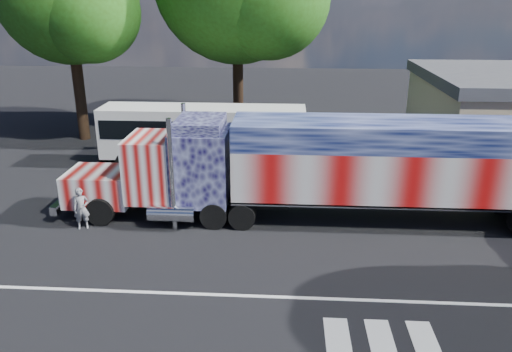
{
  "coord_description": "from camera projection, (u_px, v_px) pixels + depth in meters",
  "views": [
    {
      "loc": [
        1.25,
        -16.6,
        9.04
      ],
      "look_at": [
        0.0,
        3.0,
        1.9
      ],
      "focal_mm": 35.0,
      "sensor_mm": 36.0,
      "label": 1
    }
  ],
  "objects": [
    {
      "name": "ground",
      "position": [
        251.0,
        251.0,
        18.73
      ],
      "size": [
        100.0,
        100.0,
        0.0
      ],
      "primitive_type": "plane",
      "color": "black"
    },
    {
      "name": "lane_markings",
      "position": [
        298.0,
        312.0,
        15.09
      ],
      "size": [
        30.0,
        2.67,
        0.01
      ],
      "color": "silver",
      "rests_on": "ground"
    },
    {
      "name": "semi_truck",
      "position": [
        340.0,
        166.0,
        20.56
      ],
      "size": [
        21.79,
        3.44,
        4.64
      ],
      "color": "black",
      "rests_on": "ground"
    },
    {
      "name": "coach_bus",
      "position": [
        203.0,
        135.0,
        27.73
      ],
      "size": [
        11.27,
        2.62,
        3.28
      ],
      "color": "white",
      "rests_on": "ground"
    },
    {
      "name": "woman",
      "position": [
        81.0,
        208.0,
        20.26
      ],
      "size": [
        0.74,
        0.62,
        1.75
      ],
      "primitive_type": "imported",
      "rotation": [
        0.0,
        0.0,
        0.36
      ],
      "color": "slate",
      "rests_on": "ground"
    }
  ]
}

